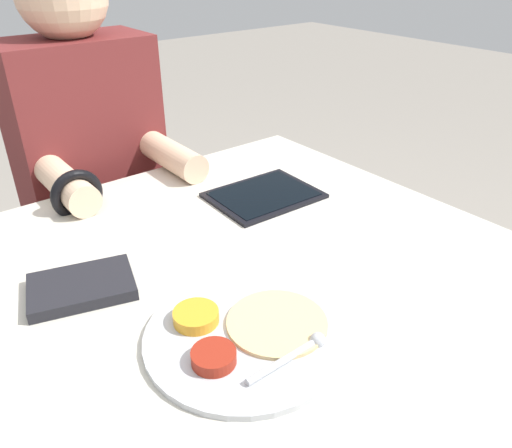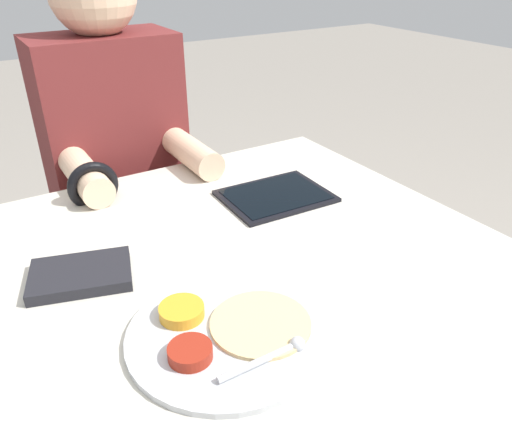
{
  "view_description": "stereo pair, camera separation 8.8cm",
  "coord_description": "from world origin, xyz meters",
  "px_view_note": "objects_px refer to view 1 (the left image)",
  "views": [
    {
      "loc": [
        -0.43,
        -0.57,
        1.21
      ],
      "look_at": [
        0.04,
        0.03,
        0.78
      ],
      "focal_mm": 35.0,
      "sensor_mm": 36.0,
      "label": 1
    },
    {
      "loc": [
        -0.36,
        -0.62,
        1.21
      ],
      "look_at": [
        0.04,
        0.03,
        0.78
      ],
      "focal_mm": 35.0,
      "sensor_mm": 36.0,
      "label": 2
    }
  ],
  "objects_px": {
    "thali_tray": "(244,334)",
    "red_notebook": "(82,287)",
    "tablet_device": "(264,195)",
    "person_diner": "(99,205)"
  },
  "relations": [
    {
      "from": "thali_tray",
      "to": "person_diner",
      "type": "relative_size",
      "value": 0.23
    },
    {
      "from": "thali_tray",
      "to": "red_notebook",
      "type": "relative_size",
      "value": 1.51
    },
    {
      "from": "person_diner",
      "to": "red_notebook",
      "type": "bearing_deg",
      "value": -113.61
    },
    {
      "from": "thali_tray",
      "to": "person_diner",
      "type": "distance_m",
      "value": 0.81
    },
    {
      "from": "red_notebook",
      "to": "tablet_device",
      "type": "bearing_deg",
      "value": 10.51
    },
    {
      "from": "tablet_device",
      "to": "person_diner",
      "type": "distance_m",
      "value": 0.52
    },
    {
      "from": "thali_tray",
      "to": "tablet_device",
      "type": "xyz_separation_m",
      "value": [
        0.31,
        0.33,
        -0.0
      ]
    },
    {
      "from": "tablet_device",
      "to": "thali_tray",
      "type": "bearing_deg",
      "value": -132.88
    },
    {
      "from": "red_notebook",
      "to": "person_diner",
      "type": "height_order",
      "value": "person_diner"
    },
    {
      "from": "thali_tray",
      "to": "red_notebook",
      "type": "bearing_deg",
      "value": 118.93
    }
  ]
}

